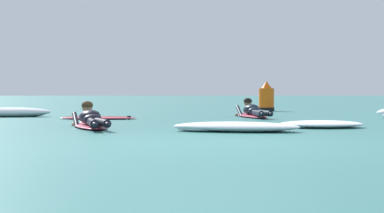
{
  "coord_description": "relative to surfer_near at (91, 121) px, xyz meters",
  "views": [
    {
      "loc": [
        -0.94,
        -8.46,
        0.71
      ],
      "look_at": [
        -0.09,
        5.72,
        0.34
      ],
      "focal_mm": 60.56,
      "sensor_mm": 36.0,
      "label": 1
    }
  ],
  "objects": [
    {
      "name": "whitewater_front",
      "position": [
        -2.56,
        5.14,
        -0.02
      ],
      "size": [
        2.1,
        0.84,
        0.25
      ],
      "color": "white",
      "rests_on": "ground"
    },
    {
      "name": "whitewater_mid_left",
      "position": [
        2.54,
        -1.12,
        -0.06
      ],
      "size": [
        2.3,
        1.36,
        0.17
      ],
      "color": "white",
      "rests_on": "ground"
    },
    {
      "name": "whitewater_back",
      "position": [
        4.28,
        -0.07,
        -0.08
      ],
      "size": [
        1.62,
        1.11,
        0.13
      ],
      "color": "white",
      "rests_on": "ground"
    },
    {
      "name": "surfer_far",
      "position": [
        3.7,
        4.48,
        -0.0
      ],
      "size": [
        0.75,
        2.73,
        0.55
      ],
      "color": "#E54C66",
      "rests_on": "ground"
    },
    {
      "name": "drifting_surfboard",
      "position": [
        -0.15,
        3.53,
        -0.11
      ],
      "size": [
        1.87,
        0.64,
        0.16
      ],
      "color": "#E54C66",
      "rests_on": "ground"
    },
    {
      "name": "channel_marker_buoy",
      "position": [
        4.91,
        9.32,
        0.25
      ],
      "size": [
        0.53,
        0.53,
        1.0
      ],
      "color": "#EA5B0F",
      "rests_on": "ground"
    },
    {
      "name": "surfer_near",
      "position": [
        0.0,
        0.0,
        0.0
      ],
      "size": [
        0.98,
        2.51,
        0.53
      ],
      "color": "#E54C66",
      "rests_on": "ground"
    },
    {
      "name": "ground_plane",
      "position": [
        2.08,
        6.49,
        -0.14
      ],
      "size": [
        120.0,
        120.0,
        0.0
      ],
      "primitive_type": "plane",
      "color": "#387A75"
    }
  ]
}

